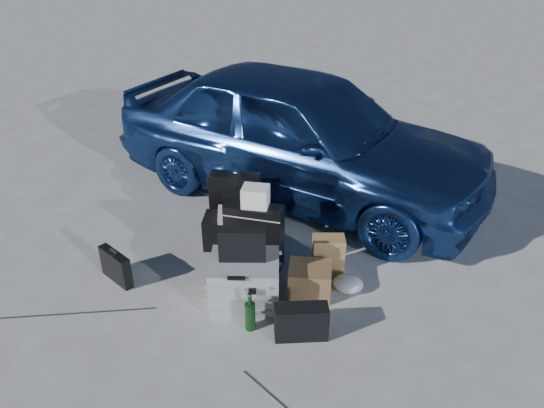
# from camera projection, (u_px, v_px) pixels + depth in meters

# --- Properties ---
(ground) EXTENTS (60.00, 60.00, 0.00)m
(ground) POSITION_uv_depth(u_px,v_px,m) (239.00, 302.00, 4.54)
(ground) COLOR beige
(ground) RESTS_ON ground
(car) EXTENTS (4.61, 3.00, 1.46)m
(car) POSITION_uv_depth(u_px,v_px,m) (299.00, 133.00, 5.94)
(car) COLOR #244892
(car) RESTS_ON ground
(pelican_case) EXTENTS (0.65, 0.57, 0.42)m
(pelican_case) POSITION_uv_depth(u_px,v_px,m) (245.00, 281.00, 4.46)
(pelican_case) COLOR #9FA2A4
(pelican_case) RESTS_ON ground
(laptop_bag) EXTENTS (0.39, 0.17, 0.29)m
(laptop_bag) POSITION_uv_depth(u_px,v_px,m) (242.00, 245.00, 4.30)
(laptop_bag) COLOR black
(laptop_bag) RESTS_ON pelican_case
(briefcase) EXTENTS (0.37, 0.27, 0.30)m
(briefcase) POSITION_uv_depth(u_px,v_px,m) (116.00, 267.00, 4.73)
(briefcase) COLOR black
(briefcase) RESTS_ON ground
(suitcase_left) EXTENTS (0.51, 0.20, 0.65)m
(suitcase_left) POSITION_uv_depth(u_px,v_px,m) (236.00, 203.00, 5.37)
(suitcase_left) COLOR black
(suitcase_left) RESTS_ON ground
(suitcase_right) EXTENTS (0.54, 0.21, 0.63)m
(suitcase_right) POSITION_uv_depth(u_px,v_px,m) (254.00, 236.00, 4.86)
(suitcase_right) COLOR black
(suitcase_right) RESTS_ON ground
(white_carton) EXTENTS (0.24, 0.20, 0.19)m
(white_carton) POSITION_uv_depth(u_px,v_px,m) (255.00, 196.00, 4.66)
(white_carton) COLOR white
(white_carton) RESTS_ON suitcase_right
(duffel_bag) EXTENTS (0.69, 0.37, 0.33)m
(duffel_bag) POSITION_uv_depth(u_px,v_px,m) (238.00, 232.00, 5.21)
(duffel_bag) COLOR black
(duffel_bag) RESTS_ON ground
(flat_box_white) EXTENTS (0.43, 0.37, 0.07)m
(flat_box_white) POSITION_uv_depth(u_px,v_px,m) (237.00, 214.00, 5.11)
(flat_box_white) COLOR white
(flat_box_white) RESTS_ON duffel_bag
(flat_box_black) EXTENTS (0.30, 0.25, 0.05)m
(flat_box_black) POSITION_uv_depth(u_px,v_px,m) (236.00, 209.00, 5.08)
(flat_box_black) COLOR black
(flat_box_black) RESTS_ON flat_box_white
(kraft_bag) EXTENTS (0.32, 0.23, 0.38)m
(kraft_bag) POSITION_uv_depth(u_px,v_px,m) (328.00, 255.00, 4.81)
(kraft_bag) COLOR #AE904B
(kraft_bag) RESTS_ON ground
(cardboard_box) EXTENTS (0.39, 0.35, 0.27)m
(cardboard_box) POSITION_uv_depth(u_px,v_px,m) (310.00, 280.00, 4.58)
(cardboard_box) COLOR #8C5E3D
(cardboard_box) RESTS_ON ground
(plastic_bag) EXTENTS (0.28, 0.24, 0.15)m
(plastic_bag) POSITION_uv_depth(u_px,v_px,m) (348.00, 284.00, 4.64)
(plastic_bag) COLOR silver
(plastic_bag) RESTS_ON ground
(messenger_bag) EXTENTS (0.44, 0.26, 0.29)m
(messenger_bag) POSITION_uv_depth(u_px,v_px,m) (301.00, 322.00, 4.11)
(messenger_bag) COLOR black
(messenger_bag) RESTS_ON ground
(green_bottle) EXTENTS (0.10, 0.10, 0.34)m
(green_bottle) POSITION_uv_depth(u_px,v_px,m) (250.00, 312.00, 4.18)
(green_bottle) COLOR black
(green_bottle) RESTS_ON ground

